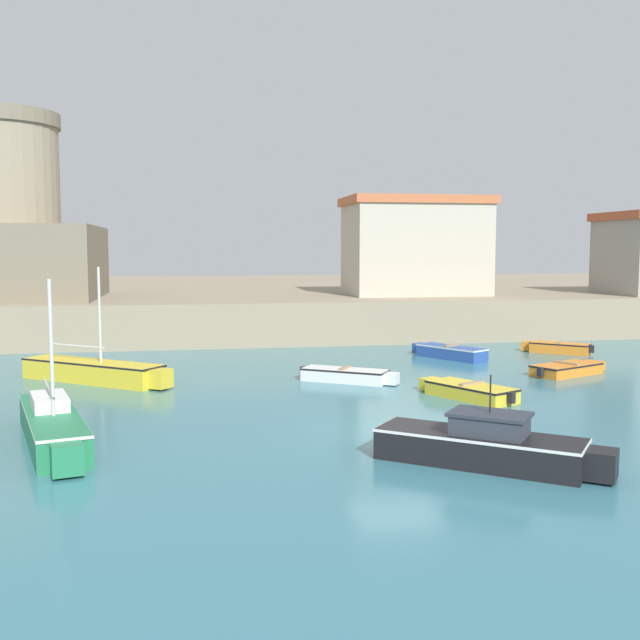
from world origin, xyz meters
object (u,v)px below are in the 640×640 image
at_px(dinghy_orange_0, 568,368).
at_px(sailboat_yellow_3, 95,371).
at_px(motorboat_black_1, 486,445).
at_px(sailboat_green_2, 53,425).
at_px(fortress, 3,235).
at_px(harbor_shed_mid_row, 415,246).
at_px(dinghy_blue_5, 449,352).
at_px(dinghy_white_4, 347,375).
at_px(dinghy_yellow_7, 468,390).
at_px(dinghy_orange_6, 558,347).

distance_m(dinghy_orange_0, sailboat_yellow_3, 18.97).
relative_size(motorboat_black_1, sailboat_green_2, 0.77).
height_order(fortress, harbor_shed_mid_row, fortress).
relative_size(dinghy_blue_5, fortress, 0.37).
distance_m(dinghy_orange_0, motorboat_black_1, 14.34).
xyz_separation_m(dinghy_white_4, dinghy_yellow_7, (3.47, -3.82, -0.01)).
height_order(sailboat_green_2, fortress, fortress).
relative_size(dinghy_orange_0, dinghy_orange_6, 1.25).
distance_m(sailboat_green_2, dinghy_white_4, 12.27).
xyz_separation_m(motorboat_black_1, sailboat_green_2, (-10.50, 3.91, 0.00)).
relative_size(dinghy_white_4, dinghy_blue_5, 0.95).
height_order(dinghy_orange_0, dinghy_white_4, dinghy_white_4).
bearing_deg(dinghy_orange_0, fortress, 146.63).
bearing_deg(motorboat_black_1, fortress, 121.08).
xyz_separation_m(sailboat_yellow_3, harbor_shed_mid_row, (17.36, 14.65, 4.87)).
bearing_deg(dinghy_yellow_7, dinghy_orange_0, 33.83).
xyz_separation_m(sailboat_yellow_3, dinghy_white_4, (9.61, -1.63, -0.17)).
bearing_deg(sailboat_yellow_3, harbor_shed_mid_row, 40.17).
xyz_separation_m(sailboat_green_2, sailboat_yellow_3, (-0.00, 9.27, -0.05)).
bearing_deg(dinghy_orange_6, motorboat_black_1, -122.21).
xyz_separation_m(motorboat_black_1, dinghy_blue_5, (5.16, 16.79, -0.18)).
bearing_deg(sailboat_yellow_3, sailboat_green_2, -89.98).
distance_m(motorboat_black_1, dinghy_white_4, 11.58).
bearing_deg(dinghy_white_4, sailboat_yellow_3, 170.36).
bearing_deg(harbor_shed_mid_row, dinghy_blue_5, -98.72).
distance_m(dinghy_orange_6, fortress, 30.75).
height_order(motorboat_black_1, dinghy_white_4, motorboat_black_1).
bearing_deg(dinghy_yellow_7, motorboat_black_1, -108.43).
distance_m(sailboat_yellow_3, dinghy_yellow_7, 14.17).
bearing_deg(dinghy_orange_6, sailboat_yellow_3, -168.52).
relative_size(sailboat_green_2, dinghy_yellow_7, 1.74).
bearing_deg(dinghy_white_4, harbor_shed_mid_row, 64.55).
relative_size(sailboat_yellow_3, dinghy_yellow_7, 1.58).
bearing_deg(dinghy_yellow_7, sailboat_green_2, -163.75).
relative_size(motorboat_black_1, sailboat_yellow_3, 0.85).
distance_m(dinghy_orange_0, dinghy_blue_5, 6.10).
xyz_separation_m(dinghy_orange_6, fortress, (-28.21, 10.89, 5.60)).
xyz_separation_m(sailboat_yellow_3, dinghy_blue_5, (15.67, 3.62, -0.13)).
bearing_deg(motorboat_black_1, sailboat_yellow_3, 128.57).
xyz_separation_m(sailboat_green_2, harbor_shed_mid_row, (17.36, 23.92, 4.82)).
relative_size(dinghy_orange_0, sailboat_yellow_3, 0.62).
distance_m(sailboat_green_2, fortress, 25.99).
xyz_separation_m(sailboat_yellow_3, dinghy_orange_6, (21.57, 4.38, -0.16)).
distance_m(sailboat_yellow_3, dinghy_blue_5, 16.08).
distance_m(sailboat_green_2, dinghy_blue_5, 20.28).
bearing_deg(dinghy_orange_0, dinghy_blue_5, 122.08).
bearing_deg(motorboat_black_1, dinghy_orange_6, 57.79).
distance_m(dinghy_orange_0, dinghy_white_4, 9.29).
height_order(dinghy_orange_0, fortress, fortress).
bearing_deg(fortress, motorboat_black_1, -58.92).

